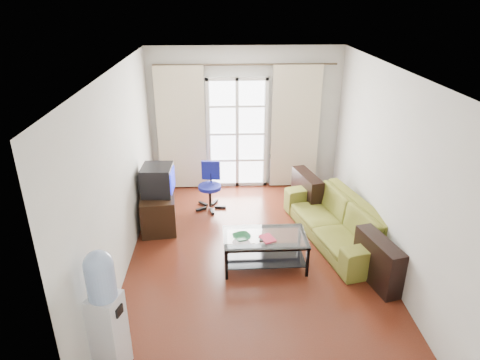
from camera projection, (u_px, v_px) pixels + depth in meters
name	position (u px, v px, depth m)	size (l,w,h in m)	color
floor	(254.00, 257.00, 6.28)	(5.20, 5.20, 0.00)	#5D2616
ceiling	(257.00, 70.00, 5.19)	(5.20, 5.20, 0.00)	white
wall_back	(245.00, 119.00, 8.11)	(3.60, 0.02, 2.70)	silver
wall_front	(281.00, 300.00, 3.36)	(3.60, 0.02, 2.70)	silver
wall_left	(120.00, 175.00, 5.67)	(0.02, 5.20, 2.70)	silver
wall_right	(387.00, 170.00, 5.81)	(0.02, 5.20, 2.70)	silver
french_door	(237.00, 134.00, 8.17)	(1.16, 0.06, 2.15)	white
curtain_rod	(245.00, 65.00, 7.60)	(0.04, 0.04, 3.30)	#4C3F2D
curtain_left	(181.00, 129.00, 8.02)	(0.90, 0.07, 2.35)	beige
curtain_right	(295.00, 128.00, 8.10)	(0.90, 0.07, 2.35)	beige
radiator	(285.00, 170.00, 8.47)	(0.64, 0.12, 0.64)	gray
sofa	(337.00, 220.00, 6.62)	(1.38, 2.37, 0.65)	brown
coffee_table	(265.00, 247.00, 5.98)	(1.16, 0.68, 0.47)	silver
bowl	(242.00, 237.00, 5.84)	(0.32, 0.32, 0.06)	#3A8F34
book	(262.00, 240.00, 5.81)	(0.24, 0.28, 0.02)	#A1131A
remote	(266.00, 240.00, 5.80)	(0.18, 0.05, 0.02)	black
tv_stand	(158.00, 211.00, 6.96)	(0.54, 0.81, 0.59)	black
crt_tv	(156.00, 180.00, 6.80)	(0.53, 0.52, 0.47)	black
task_chair	(210.00, 195.00, 7.63)	(0.63, 0.63, 0.83)	black
water_cooler	(106.00, 310.00, 4.15)	(0.36, 0.36, 1.41)	silver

